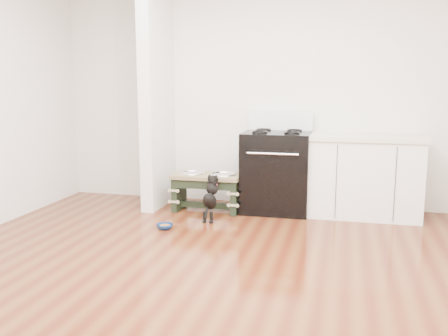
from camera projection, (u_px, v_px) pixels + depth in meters
ground at (205, 278)px, 3.83m from camera, size 5.00×5.00×0.00m
room_shell at (203, 63)px, 3.55m from camera, size 5.00×5.00×5.00m
partition_wall at (157, 93)px, 5.88m from camera, size 0.15×0.80×2.70m
oven_range at (277, 170)px, 5.75m from camera, size 0.76×0.69×1.14m
cabinet_run at (364, 176)px, 5.55m from camera, size 1.24×0.64×0.91m
dog_feeder at (207, 185)px, 5.77m from camera, size 0.79×0.42×0.45m
puppy at (211, 196)px, 5.40m from camera, size 0.14×0.41×0.48m
floor_bowl at (165, 226)px, 5.10m from camera, size 0.20×0.20×0.05m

